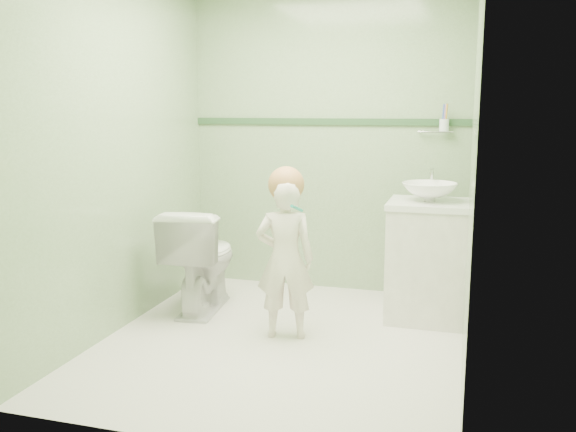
% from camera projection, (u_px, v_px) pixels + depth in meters
% --- Properties ---
extents(ground, '(2.50, 2.50, 0.00)m').
position_uv_depth(ground, '(281.00, 341.00, 3.85)').
color(ground, silver).
rests_on(ground, ground).
extents(room_shell, '(2.50, 2.54, 2.40)m').
position_uv_depth(room_shell, '(281.00, 151.00, 3.64)').
color(room_shell, '#8CAD7A').
rests_on(room_shell, ground).
extents(trim_stripe, '(2.20, 0.02, 0.05)m').
position_uv_depth(trim_stripe, '(327.00, 122.00, 4.78)').
color(trim_stripe, '#2D522E').
rests_on(trim_stripe, room_shell).
extents(vanity, '(0.52, 0.50, 0.80)m').
position_uv_depth(vanity, '(427.00, 263.00, 4.21)').
color(vanity, beige).
rests_on(vanity, ground).
extents(counter, '(0.54, 0.52, 0.04)m').
position_uv_depth(counter, '(429.00, 204.00, 4.14)').
color(counter, white).
rests_on(counter, vanity).
extents(basin, '(0.37, 0.37, 0.13)m').
position_uv_depth(basin, '(429.00, 192.00, 4.12)').
color(basin, white).
rests_on(basin, counter).
extents(faucet, '(0.03, 0.13, 0.18)m').
position_uv_depth(faucet, '(431.00, 177.00, 4.29)').
color(faucet, silver).
rests_on(faucet, counter).
extents(cup_holder, '(0.26, 0.07, 0.21)m').
position_uv_depth(cup_holder, '(443.00, 125.00, 4.49)').
color(cup_holder, silver).
rests_on(cup_holder, room_shell).
extents(toilet, '(0.50, 0.78, 0.76)m').
position_uv_depth(toilet, '(201.00, 259.00, 4.41)').
color(toilet, white).
rests_on(toilet, ground).
extents(toddler, '(0.42, 0.32, 1.02)m').
position_uv_depth(toddler, '(285.00, 259.00, 3.85)').
color(toddler, white).
rests_on(toddler, ground).
extents(hair_cap, '(0.23, 0.23, 0.23)m').
position_uv_depth(hair_cap, '(286.00, 184.00, 3.79)').
color(hair_cap, '#BA7F4A').
rests_on(hair_cap, toddler).
extents(teal_toothbrush, '(0.11, 0.14, 0.08)m').
position_uv_depth(teal_toothbrush, '(296.00, 207.00, 3.66)').
color(teal_toothbrush, teal).
rests_on(teal_toothbrush, toddler).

